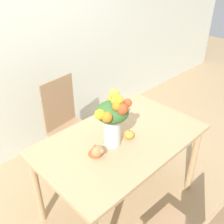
# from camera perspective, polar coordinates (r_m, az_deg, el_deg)

# --- Properties ---
(ground_plane) EXTENTS (12.00, 12.00, 0.00)m
(ground_plane) POSITION_cam_1_polar(r_m,az_deg,el_deg) (2.68, 1.67, -18.96)
(ground_plane) COLOR tan
(wall_back) EXTENTS (8.00, 0.06, 2.70)m
(wall_back) POSITION_cam_1_polar(r_m,az_deg,el_deg) (2.88, -18.21, 15.70)
(wall_back) COLOR silver
(wall_back) RESTS_ON ground_plane
(dining_table) EXTENTS (1.37, 0.84, 0.77)m
(dining_table) POSITION_cam_1_polar(r_m,az_deg,el_deg) (2.20, 1.94, -7.88)
(dining_table) COLOR tan
(dining_table) RESTS_ON ground_plane
(flower_vase) EXTENTS (0.30, 0.26, 0.45)m
(flower_vase) POSITION_cam_1_polar(r_m,az_deg,el_deg) (1.93, 0.10, -1.33)
(flower_vase) COLOR silver
(flower_vase) RESTS_ON dining_table
(pumpkin) EXTENTS (0.09, 0.09, 0.08)m
(pumpkin) POSITION_cam_1_polar(r_m,az_deg,el_deg) (2.12, 3.74, -4.89)
(pumpkin) COLOR gold
(pumpkin) RESTS_ON dining_table
(turkey_figurine) EXTENTS (0.11, 0.15, 0.09)m
(turkey_figurine) POSITION_cam_1_polar(r_m,az_deg,el_deg) (1.95, -3.43, -8.24)
(turkey_figurine) COLOR #A87A4C
(turkey_figurine) RESTS_ON dining_table
(dining_chair_near_window) EXTENTS (0.46, 0.46, 1.01)m
(dining_chair_near_window) POSITION_cam_1_polar(r_m,az_deg,el_deg) (2.77, -9.43, -2.90)
(dining_chair_near_window) COLOR #9E7A56
(dining_chair_near_window) RESTS_ON ground_plane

